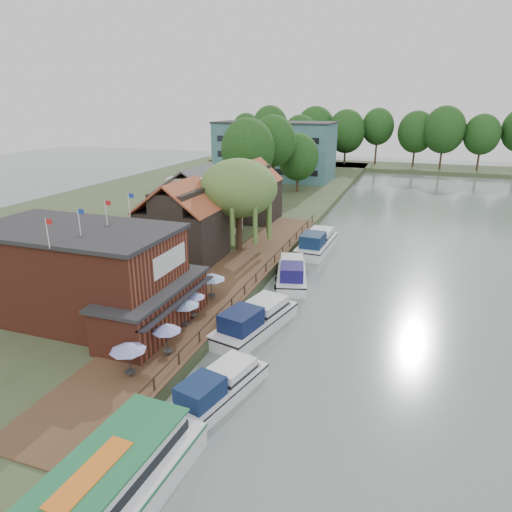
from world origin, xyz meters
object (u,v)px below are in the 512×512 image
(cruiser_3, at_px, (317,240))
(pub, at_px, (100,276))
(umbrella_3, at_px, (192,305))
(willow, at_px, (239,206))
(umbrella_4, at_px, (211,286))
(cottage_b, at_px, (198,201))
(swan, at_px, (148,447))
(umbrella_2, at_px, (185,313))
(cruiser_0, at_px, (218,384))
(cruiser_1, at_px, (255,317))
(cottage_a, at_px, (182,221))
(cruiser_2, at_px, (292,270))
(umbrella_0, at_px, (129,360))
(umbrella_1, at_px, (167,340))
(cottage_c, at_px, (252,191))
(hotel_block, at_px, (275,151))

(cruiser_3, bearing_deg, pub, -111.69)
(pub, distance_m, umbrella_3, 7.31)
(willow, height_order, umbrella_4, willow)
(willow, bearing_deg, cottage_b, 146.31)
(pub, distance_m, cruiser_3, 28.36)
(willow, distance_m, swan, 31.59)
(umbrella_2, height_order, umbrella_4, same)
(willow, xyz_separation_m, umbrella_2, (3.25, -19.35, -3.93))
(cruiser_0, xyz_separation_m, cruiser_1, (-0.83, 8.97, 0.19))
(cottage_a, distance_m, swan, 28.11)
(umbrella_4, height_order, cruiser_2, umbrella_4)
(cottage_a, distance_m, cruiser_0, 24.29)
(willow, relative_size, umbrella_0, 4.39)
(cottage_b, xyz_separation_m, cruiser_2, (15.10, -10.00, -4.05))
(willow, bearing_deg, umbrella_3, -80.25)
(willow, height_order, umbrella_1, willow)
(cottage_b, bearing_deg, cruiser_1, -54.41)
(cottage_b, relative_size, willow, 0.92)
(umbrella_3, distance_m, swan, 13.16)
(cottage_b, height_order, umbrella_3, cottage_b)
(cruiser_2, bearing_deg, swan, -106.60)
(umbrella_0, bearing_deg, umbrella_3, 89.92)
(umbrella_0, bearing_deg, umbrella_1, 72.31)
(willow, distance_m, umbrella_2, 20.01)
(cruiser_1, bearing_deg, umbrella_4, 167.54)
(cottage_b, distance_m, cruiser_2, 18.56)
(cottage_c, relative_size, swan, 19.32)
(cruiser_3, height_order, swan, cruiser_3)
(cottage_c, distance_m, umbrella_3, 32.61)
(hotel_block, bearing_deg, cottage_b, -85.03)
(cottage_b, bearing_deg, swan, -68.02)
(willow, xyz_separation_m, cruiser_0, (8.46, -25.12, -5.16))
(umbrella_2, bearing_deg, swan, -72.26)
(cottage_c, distance_m, cruiser_1, 32.38)
(hotel_block, distance_m, cottage_a, 56.47)
(cruiser_1, bearing_deg, pub, -147.85)
(cruiser_1, bearing_deg, cottage_a, 150.48)
(umbrella_1, xyz_separation_m, swan, (2.75, -7.01, -2.07))
(umbrella_0, bearing_deg, swan, -47.62)
(umbrella_1, xyz_separation_m, cruiser_1, (3.64, 7.12, -1.04))
(umbrella_0, bearing_deg, umbrella_2, 88.37)
(cruiser_0, bearing_deg, umbrella_1, 171.24)
(cruiser_3, bearing_deg, hotel_block, 115.24)
(cottage_b, xyz_separation_m, umbrella_1, (11.49, -28.27, -2.96))
(cottage_a, relative_size, umbrella_4, 3.53)
(umbrella_4, height_order, swan, umbrella_4)
(cruiser_1, relative_size, cruiser_3, 0.94)
(umbrella_2, relative_size, swan, 5.40)
(willow, relative_size, swan, 23.69)
(pub, bearing_deg, umbrella_2, 5.47)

